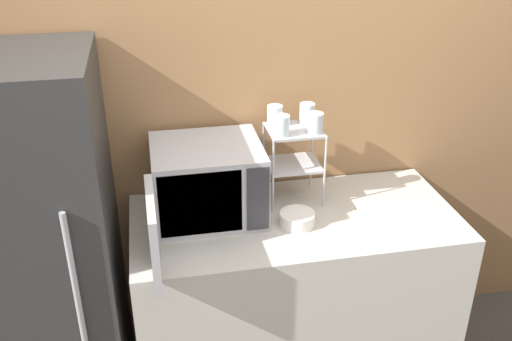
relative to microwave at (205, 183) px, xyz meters
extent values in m
cube|color=#9E7047|center=(0.39, 0.30, 0.20)|extent=(8.00, 0.06, 2.60)
cube|color=#B7B2A8|center=(0.39, -0.09, -0.64)|extent=(1.48, 0.70, 0.94)
cube|color=#ADADB2|center=(0.01, 0.02, 0.00)|extent=(0.48, 0.42, 0.34)
cube|color=#B7B2A8|center=(-0.04, -0.18, 0.00)|extent=(0.35, 0.01, 0.29)
cube|color=#333338|center=(0.20, -0.19, 0.00)|extent=(0.10, 0.01, 0.30)
cube|color=#ADADB2|center=(-0.24, -0.37, 0.00)|extent=(0.04, 0.38, 0.32)
cylinder|color=#B2B2B7|center=(0.30, -0.02, 0.01)|extent=(0.01, 0.01, 0.36)
cylinder|color=#B2B2B7|center=(0.54, -0.02, 0.01)|extent=(0.01, 0.01, 0.36)
cylinder|color=#B2B2B7|center=(0.30, 0.19, 0.01)|extent=(0.01, 0.01, 0.36)
cylinder|color=#B2B2B7|center=(0.54, 0.19, 0.01)|extent=(0.01, 0.01, 0.36)
cube|color=#B2B2B7|center=(0.42, 0.09, 0.01)|extent=(0.24, 0.22, 0.01)
cube|color=#B2B2B7|center=(0.42, 0.09, 0.18)|extent=(0.24, 0.22, 0.01)
cylinder|color=silver|center=(0.35, 0.03, 0.23)|extent=(0.07, 0.07, 0.09)
cylinder|color=silver|center=(0.50, 0.15, 0.23)|extent=(0.07, 0.07, 0.09)
cylinder|color=silver|center=(0.50, 0.03, 0.23)|extent=(0.07, 0.07, 0.09)
cylinder|color=silver|center=(0.35, 0.15, 0.23)|extent=(0.07, 0.07, 0.09)
cylinder|color=silver|center=(0.38, -0.15, -0.16)|extent=(0.09, 0.09, 0.01)
cylinder|color=silver|center=(0.38, -0.15, -0.14)|extent=(0.16, 0.16, 0.06)
cube|color=#2D2D2D|center=(-0.75, -0.07, -0.24)|extent=(0.67, 0.65, 1.73)
cylinder|color=#99999E|center=(-0.55, -0.41, -0.15)|extent=(0.02, 0.02, 0.61)
camera|label=1|loc=(-0.21, -2.22, 1.19)|focal=40.00mm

